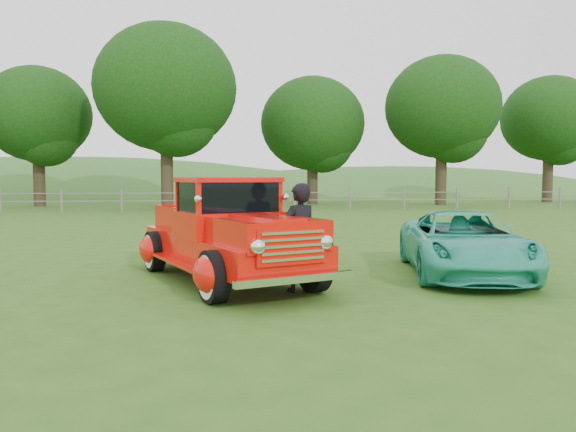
{
  "coord_description": "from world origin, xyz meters",
  "views": [
    {
      "loc": [
        -0.48,
        -7.67,
        1.79
      ],
      "look_at": [
        0.46,
        1.2,
        1.16
      ],
      "focal_mm": 35.0,
      "sensor_mm": 36.0,
      "label": 1
    }
  ],
  "objects": [
    {
      "name": "tree_mid_west",
      "position": [
        -12.0,
        28.0,
        5.55
      ],
      "size": [
        6.4,
        6.4,
        8.46
      ],
      "color": "#2E2017",
      "rests_on": "ground"
    },
    {
      "name": "ground",
      "position": [
        0.0,
        0.0,
        0.0
      ],
      "size": [
        140.0,
        140.0,
        0.0
      ],
      "primitive_type": "plane",
      "color": "#2E5316",
      "rests_on": "ground"
    },
    {
      "name": "tree_near_west",
      "position": [
        -4.0,
        25.0,
        6.8
      ],
      "size": [
        8.0,
        8.0,
        10.42
      ],
      "color": "#2E2017",
      "rests_on": "ground"
    },
    {
      "name": "fence_line",
      "position": [
        0.0,
        22.0,
        0.6
      ],
      "size": [
        48.0,
        0.12,
        1.2
      ],
      "color": "#6F655E",
      "rests_on": "ground"
    },
    {
      "name": "man",
      "position": [
        0.6,
        0.94,
        0.85
      ],
      "size": [
        0.74,
        0.65,
        1.69
      ],
      "primitive_type": "imported",
      "rotation": [
        0.0,
        0.0,
        3.63
      ],
      "color": "black",
      "rests_on": "ground"
    },
    {
      "name": "tree_near_east",
      "position": [
        5.0,
        29.0,
        5.25
      ],
      "size": [
        6.8,
        6.8,
        8.33
      ],
      "color": "#2E2017",
      "rests_on": "ground"
    },
    {
      "name": "tree_mid_east",
      "position": [
        13.0,
        27.0,
        6.17
      ],
      "size": [
        7.2,
        7.2,
        9.44
      ],
      "color": "#2E2017",
      "rests_on": "ground"
    },
    {
      "name": "red_pickup",
      "position": [
        -0.52,
        1.94,
        0.8
      ],
      "size": [
        3.55,
        5.27,
        1.78
      ],
      "rotation": [
        0.0,
        0.0,
        0.39
      ],
      "color": "black",
      "rests_on": "ground"
    },
    {
      "name": "teal_sedan",
      "position": [
        3.76,
        2.07,
        0.58
      ],
      "size": [
        2.7,
        4.47,
        1.16
      ],
      "primitive_type": "imported",
      "rotation": [
        0.0,
        0.0,
        -0.2
      ],
      "color": "#2BAF91",
      "rests_on": "ground"
    },
    {
      "name": "distant_hills",
      "position": [
        -4.08,
        59.46,
        -4.55
      ],
      "size": [
        116.0,
        60.0,
        18.0
      ],
      "color": "#306926",
      "rests_on": "ground"
    },
    {
      "name": "tree_far_east",
      "position": [
        22.0,
        30.0,
        5.86
      ],
      "size": [
        6.6,
        6.6,
        8.86
      ],
      "color": "#2E2017",
      "rests_on": "ground"
    }
  ]
}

